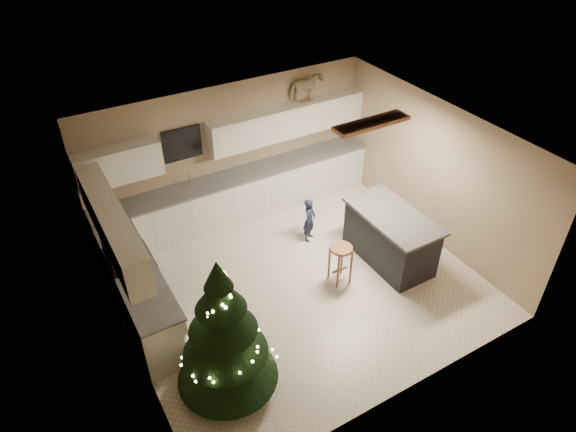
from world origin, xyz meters
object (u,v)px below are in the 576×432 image
object	(u,v)px
christmas_tree	(224,340)
toddler	(309,220)
island	(390,237)
bar_stool	(341,256)
rocking_horse	(306,88)

from	to	relation	value
christmas_tree	toddler	xyz separation A→B (m)	(2.62, 2.14, -0.48)
island	christmas_tree	world-z (taller)	christmas_tree
island	toddler	size ratio (longest dim) A/B	1.97
bar_stool	rocking_horse	bearing A→B (deg)	70.60
island	toddler	xyz separation A→B (m)	(-0.90, 1.16, -0.05)
toddler	rocking_horse	size ratio (longest dim) A/B	1.38
toddler	rocking_horse	xyz separation A→B (m)	(0.77, 1.42, 1.85)
bar_stool	christmas_tree	distance (m)	2.68
christmas_tree	rocking_horse	size ratio (longest dim) A/B	3.54
island	christmas_tree	xyz separation A→B (m)	(-3.52, -0.98, 0.43)
bar_stool	rocking_horse	distance (m)	3.28
bar_stool	christmas_tree	bearing A→B (deg)	-158.86
island	rocking_horse	world-z (taller)	rocking_horse
toddler	bar_stool	bearing A→B (deg)	-134.21
bar_stool	christmas_tree	world-z (taller)	christmas_tree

